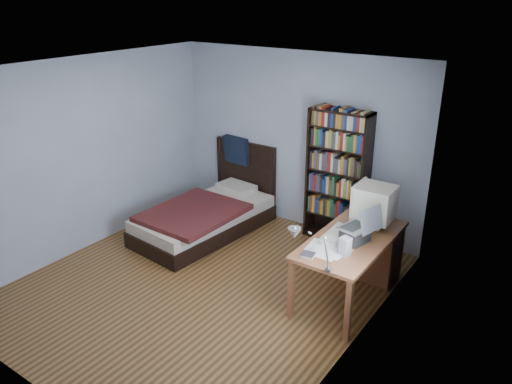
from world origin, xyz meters
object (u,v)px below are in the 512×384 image
desk (365,249)px  keyboard (337,234)px  laptop (357,232)px  desk_lamp (300,237)px  crt_monitor (374,203)px  bookshelf (337,177)px  speaker (345,246)px  bed (208,214)px  soda_can (351,225)px

desk → keyboard: keyboard is taller
laptop → desk_lamp: bearing=-94.1°
desk_lamp → keyboard: bearing=98.1°
crt_monitor → bookshelf: 1.10m
speaker → bed: (-2.46, 0.74, -0.57)m
crt_monitor → soda_can: 0.36m
crt_monitor → speaker: (0.05, -0.81, -0.18)m
crt_monitor → soda_can: size_ratio=4.14×
crt_monitor → soda_can: crt_monitor is taller
laptop → desk_lamp: size_ratio=0.69×
laptop → desk: bearing=98.9°
laptop → bookshelf: bearing=124.5°
bed → crt_monitor: bearing=1.4°
desk → soda_can: soda_can is taller
keyboard → speaker: size_ratio=2.62×
desk → desk_lamp: size_ratio=2.49×
speaker → bed: size_ratio=0.09×
crt_monitor → soda_can: (-0.15, -0.23, -0.22)m
soda_can → bed: bearing=175.6°
speaker → bookshelf: bookshelf is taller
desk → laptop: size_ratio=3.59×
crt_monitor → desk_lamp: desk_lamp is taller
keyboard → desk_lamp: bearing=-84.1°
speaker → desk: bearing=109.8°
crt_monitor → keyboard: (-0.21, -0.47, -0.26)m
bookshelf → bed: (-1.60, -0.81, -0.66)m
laptop → keyboard: bearing=178.8°
speaker → soda_can: speaker is taller
crt_monitor → bed: bearing=-178.6°
crt_monitor → bed: (-2.41, -0.06, -0.75)m
desk_lamp → bed: (-2.36, 1.50, -0.97)m
desk → speaker: 0.90m
bookshelf → bed: bearing=-153.3°
laptop → bed: size_ratio=0.20×
desk_lamp → speaker: bearing=82.4°
desk → laptop: bearing=-81.1°
desk_lamp → bookshelf: bookshelf is taller
desk_lamp → bookshelf: 2.44m
crt_monitor → bed: 2.53m
soda_can → bookshelf: (-0.66, 0.98, 0.13)m
laptop → keyboard: size_ratio=0.83×
soda_can → bookshelf: 1.19m
soda_can → bookshelf: bookshelf is taller
soda_can → bookshelf: bearing=123.9°
keyboard → soda_can: bearing=73.9°
bookshelf → desk_lamp: bearing=-71.8°
desk → keyboard: 0.59m
desk → crt_monitor: bearing=12.5°
crt_monitor → desk_lamp: size_ratio=0.80×
keyboard → bookshelf: size_ratio=0.28×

